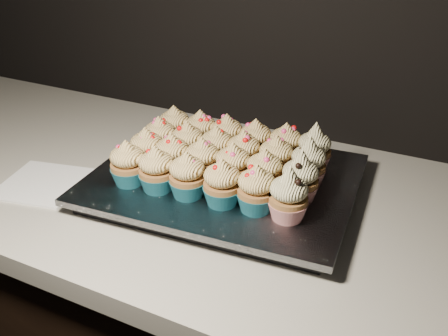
# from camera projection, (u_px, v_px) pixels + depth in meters

# --- Properties ---
(worktop) EXTENTS (2.44, 0.64, 0.04)m
(worktop) POSITION_uv_depth(u_px,v_px,m) (152.00, 181.00, 1.00)
(worktop) COLOR beige
(worktop) RESTS_ON cabinet
(napkin) EXTENTS (0.17, 0.17, 0.00)m
(napkin) POSITION_uv_depth(u_px,v_px,m) (43.00, 183.00, 0.95)
(napkin) COLOR white
(napkin) RESTS_ON worktop
(baking_tray) EXTENTS (0.46, 0.36, 0.02)m
(baking_tray) POSITION_uv_depth(u_px,v_px,m) (224.00, 186.00, 0.92)
(baking_tray) COLOR black
(baking_tray) RESTS_ON worktop
(foil_lining) EXTENTS (0.49, 0.40, 0.01)m
(foil_lining) POSITION_uv_depth(u_px,v_px,m) (224.00, 179.00, 0.91)
(foil_lining) COLOR silver
(foil_lining) RESTS_ON baking_tray
(cupcake_0) EXTENTS (0.06, 0.06, 0.08)m
(cupcake_0) POSITION_uv_depth(u_px,v_px,m) (128.00, 164.00, 0.87)
(cupcake_0) COLOR #1A6A7C
(cupcake_0) RESTS_ON foil_lining
(cupcake_1) EXTENTS (0.06, 0.06, 0.08)m
(cupcake_1) POSITION_uv_depth(u_px,v_px,m) (157.00, 170.00, 0.85)
(cupcake_1) COLOR #1A6A7C
(cupcake_1) RESTS_ON foil_lining
(cupcake_2) EXTENTS (0.06, 0.06, 0.08)m
(cupcake_2) POSITION_uv_depth(u_px,v_px,m) (187.00, 176.00, 0.83)
(cupcake_2) COLOR #1A6A7C
(cupcake_2) RESTS_ON foil_lining
(cupcake_3) EXTENTS (0.06, 0.06, 0.08)m
(cupcake_3) POSITION_uv_depth(u_px,v_px,m) (222.00, 184.00, 0.81)
(cupcake_3) COLOR #1A6A7C
(cupcake_3) RESTS_ON foil_lining
(cupcake_4) EXTENTS (0.06, 0.06, 0.08)m
(cupcake_4) POSITION_uv_depth(u_px,v_px,m) (256.00, 190.00, 0.79)
(cupcake_4) COLOR #1A6A7C
(cupcake_4) RESTS_ON foil_lining
(cupcake_5) EXTENTS (0.06, 0.06, 0.10)m
(cupcake_5) POSITION_uv_depth(u_px,v_px,m) (288.00, 196.00, 0.77)
(cupcake_5) COLOR #A71717
(cupcake_5) RESTS_ON foil_lining
(cupcake_6) EXTENTS (0.06, 0.06, 0.08)m
(cupcake_6) POSITION_uv_depth(u_px,v_px,m) (147.00, 150.00, 0.92)
(cupcake_6) COLOR #1A6A7C
(cupcake_6) RESTS_ON foil_lining
(cupcake_7) EXTENTS (0.06, 0.06, 0.08)m
(cupcake_7) POSITION_uv_depth(u_px,v_px,m) (172.00, 156.00, 0.90)
(cupcake_7) COLOR #1A6A7C
(cupcake_7) RESTS_ON foil_lining
(cupcake_8) EXTENTS (0.06, 0.06, 0.08)m
(cupcake_8) POSITION_uv_depth(u_px,v_px,m) (202.00, 161.00, 0.88)
(cupcake_8) COLOR #1A6A7C
(cupcake_8) RESTS_ON foil_lining
(cupcake_9) EXTENTS (0.06, 0.06, 0.08)m
(cupcake_9) POSITION_uv_depth(u_px,v_px,m) (233.00, 166.00, 0.86)
(cupcake_9) COLOR #1A6A7C
(cupcake_9) RESTS_ON foil_lining
(cupcake_10) EXTENTS (0.06, 0.06, 0.08)m
(cupcake_10) POSITION_uv_depth(u_px,v_px,m) (264.00, 173.00, 0.84)
(cupcake_10) COLOR #1A6A7C
(cupcake_10) RESTS_ON foil_lining
(cupcake_11) EXTENTS (0.06, 0.06, 0.10)m
(cupcake_11) POSITION_uv_depth(u_px,v_px,m) (300.00, 179.00, 0.82)
(cupcake_11) COLOR #A71717
(cupcake_11) RESTS_ON foil_lining
(cupcake_12) EXTENTS (0.06, 0.06, 0.08)m
(cupcake_12) POSITION_uv_depth(u_px,v_px,m) (160.00, 138.00, 0.96)
(cupcake_12) COLOR #1A6A7C
(cupcake_12) RESTS_ON foil_lining
(cupcake_13) EXTENTS (0.06, 0.06, 0.08)m
(cupcake_13) POSITION_uv_depth(u_px,v_px,m) (188.00, 143.00, 0.94)
(cupcake_13) COLOR #1A6A7C
(cupcake_13) RESTS_ON foil_lining
(cupcake_14) EXTENTS (0.06, 0.06, 0.08)m
(cupcake_14) POSITION_uv_depth(u_px,v_px,m) (216.00, 148.00, 0.92)
(cupcake_14) COLOR #1A6A7C
(cupcake_14) RESTS_ON foil_lining
(cupcake_15) EXTENTS (0.06, 0.06, 0.08)m
(cupcake_15) POSITION_uv_depth(u_px,v_px,m) (243.00, 153.00, 0.91)
(cupcake_15) COLOR #1A6A7C
(cupcake_15) RESTS_ON foil_lining
(cupcake_16) EXTENTS (0.06, 0.06, 0.08)m
(cupcake_16) POSITION_uv_depth(u_px,v_px,m) (276.00, 159.00, 0.89)
(cupcake_16) COLOR #1A6A7C
(cupcake_16) RESTS_ON foil_lining
(cupcake_17) EXTENTS (0.06, 0.06, 0.10)m
(cupcake_17) POSITION_uv_depth(u_px,v_px,m) (308.00, 164.00, 0.87)
(cupcake_17) COLOR #A71717
(cupcake_17) RESTS_ON foil_lining
(cupcake_18) EXTENTS (0.06, 0.06, 0.08)m
(cupcake_18) POSITION_uv_depth(u_px,v_px,m) (175.00, 127.00, 1.01)
(cupcake_18) COLOR #1A6A7C
(cupcake_18) RESTS_ON foil_lining
(cupcake_19) EXTENTS (0.06, 0.06, 0.08)m
(cupcake_19) POSITION_uv_depth(u_px,v_px,m) (201.00, 131.00, 0.99)
(cupcake_19) COLOR #1A6A7C
(cupcake_19) RESTS_ON foil_lining
(cupcake_20) EXTENTS (0.06, 0.06, 0.08)m
(cupcake_20) POSITION_uv_depth(u_px,v_px,m) (227.00, 136.00, 0.97)
(cupcake_20) COLOR #1A6A7C
(cupcake_20) RESTS_ON foil_lining
(cupcake_21) EXTENTS (0.06, 0.06, 0.08)m
(cupcake_21) POSITION_uv_depth(u_px,v_px,m) (255.00, 141.00, 0.95)
(cupcake_21) COLOR #1A6A7C
(cupcake_21) RESTS_ON foil_lining
(cupcake_22) EXTENTS (0.06, 0.06, 0.08)m
(cupcake_22) POSITION_uv_depth(u_px,v_px,m) (285.00, 146.00, 0.93)
(cupcake_22) COLOR #1A6A7C
(cupcake_22) RESTS_ON foil_lining
(cupcake_23) EXTENTS (0.06, 0.06, 0.10)m
(cupcake_23) POSITION_uv_depth(u_px,v_px,m) (314.00, 149.00, 0.92)
(cupcake_23) COLOR #A71717
(cupcake_23) RESTS_ON foil_lining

